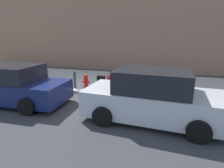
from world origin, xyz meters
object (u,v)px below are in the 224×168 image
Objects in this scene: suitcase_maroon_1 at (148,87)px; fire_hydrant at (86,81)px; parked_car_navy_1 at (11,85)px; suitcase_black_5 at (101,83)px; suitcase_red_4 at (113,83)px; parked_car_silver_0 at (152,97)px; parking_meter at (185,77)px; suitcase_olive_2 at (136,85)px; suitcase_navy_3 at (124,84)px; suitcase_silver_0 at (159,88)px; bollard_post at (75,80)px.

suitcase_maroon_1 is 3.09m from fire_hydrant.
suitcase_maroon_1 is 0.19× the size of parked_car_navy_1.
suitcase_black_5 is at bearing -142.90° from parked_car_navy_1.
suitcase_black_5 is at bearing 1.50° from suitcase_maroon_1.
fire_hydrant is (1.39, 0.03, 0.02)m from suitcase_red_4.
suitcase_red_4 is 0.21× the size of parked_car_silver_0.
suitcase_red_4 is 0.73× the size of parking_meter.
suitcase_maroon_1 is 1.70m from suitcase_red_4.
suitcase_olive_2 is 0.81× the size of suitcase_black_5.
fire_hydrant is 3.34m from parked_car_navy_1.
parking_meter is at bearing -175.55° from suitcase_navy_3.
suitcase_navy_3 is 1.14m from suitcase_black_5.
suitcase_black_5 reaches higher than suitcase_red_4.
suitcase_silver_0 reaches higher than fire_hydrant.
suitcase_olive_2 is 0.63× the size of parking_meter.
suitcase_olive_2 is at bearing -68.86° from parked_car_silver_0.
suitcase_navy_3 reaches higher than fire_hydrant.
bollard_post is (2.52, 0.19, 0.10)m from suitcase_navy_3.
parked_car_navy_1 is (1.74, 2.27, 0.18)m from bollard_post.
parked_car_navy_1 is (4.83, 2.35, 0.24)m from suitcase_olive_2.
parked_car_silver_0 reaches higher than suitcase_maroon_1.
suitcase_silver_0 is at bearing 16.25° from parking_meter.
suitcase_red_4 is at bearing -178.66° from fire_hydrant.
parking_meter is at bearing -114.96° from parked_car_silver_0.
suitcase_black_5 is 0.78× the size of parking_meter.
suitcase_silver_0 reaches higher than suitcase_olive_2.
parked_car_navy_1 is (3.68, 2.45, 0.26)m from suitcase_red_4.
parked_car_silver_0 is (-3.45, 2.42, 0.28)m from fire_hydrant.
bollard_post is 5.26m from parking_meter.
bollard_post is 4.60m from parked_car_silver_0.
suitcase_maroon_1 is 1.06× the size of bollard_post.
suitcase_maroon_1 is (0.50, -0.07, -0.00)m from suitcase_silver_0.
fire_hydrant is 4.22m from parked_car_silver_0.
suitcase_navy_3 is at bearing -10.95° from suitcase_olive_2.
suitcase_navy_3 is 0.92× the size of suitcase_black_5.
suitcase_red_4 reaches higher than suitcase_maroon_1.
parked_car_navy_1 is at bearing 24.22° from suitcase_maroon_1.
parked_car_navy_1 reaches higher than suitcase_maroon_1.
parking_meter is at bearing -175.63° from bollard_post.
suitcase_navy_3 is (1.12, -0.04, 0.01)m from suitcase_maroon_1.
parking_meter is 0.28× the size of parked_car_silver_0.
suitcase_silver_0 is 4.14m from bollard_post.
parked_car_navy_1 is at bearing 52.50° from bollard_post.
suitcase_black_5 reaches higher than suitcase_maroon_1.
suitcase_olive_2 is at bearing 0.09° from suitcase_silver_0.
parking_meter is 7.47m from parked_car_navy_1.
parking_meter is (-5.23, -0.40, 0.40)m from bollard_post.
suitcase_silver_0 is at bearing 177.35° from suitcase_red_4.
suitcase_silver_0 is at bearing -158.22° from parked_car_navy_1.
bollard_post is 2.86m from parked_car_navy_1.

